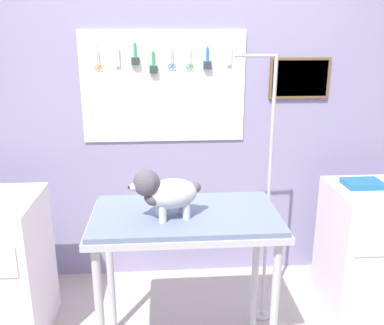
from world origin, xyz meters
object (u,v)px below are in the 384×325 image
cabinet_right (378,250)px  dog (165,192)px  grooming_table (186,230)px  grooming_arm (267,206)px

cabinet_right → dog: bearing=-163.3°
grooming_table → grooming_arm: size_ratio=0.59×
grooming_arm → cabinet_right: grooming_arm is taller
grooming_arm → dog: bearing=-149.3°
grooming_table → cabinet_right: size_ratio=1.15×
grooming_table → grooming_arm: grooming_arm is taller
grooming_table → dog: dog is taller
dog → grooming_table: bearing=31.7°
grooming_table → cabinet_right: bearing=15.3°
dog → cabinet_right: dog is taller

